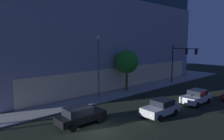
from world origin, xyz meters
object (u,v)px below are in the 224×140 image
Objects in this scene: street_lamp_sidewalk at (99,60)px; car_white at (196,97)px; car_black at (80,115)px; modern_building at (88,39)px; sidewalk_tree at (127,62)px; car_silver at (161,108)px; traffic_light_far_corner at (182,57)px.

street_lamp_sidewalk is 1.83× the size of car_white.
car_black is 14.66m from car_white.
car_white is (0.25, -22.38, -7.33)m from modern_building.
street_lamp_sidewalk is at bearing 131.92° from car_white.
sidewalk_tree is 1.33× the size of car_black.
sidewalk_tree is at bearing 8.36° from street_lamp_sidewalk.
modern_building reaches higher than street_lamp_sidewalk.
sidewalk_tree reaches higher than car_white.
car_white is (8.04, -8.96, -4.40)m from street_lamp_sidewalk.
car_silver is 0.97× the size of car_white.
traffic_light_far_corner is 0.84× the size of street_lamp_sidewalk.
car_silver is (-6.56, -21.98, -7.33)m from modern_building.
modern_building is 6.32× the size of sidewalk_tree.
car_black is (-12.08, -5.88, -3.68)m from sidewalk_tree.
modern_building reaches higher than car_black.
modern_building is at bearing 90.64° from car_white.
modern_building is 13.17m from sidewalk_tree.
car_white is at bearing -78.30° from sidewalk_tree.
traffic_light_far_corner is 1.10× the size of sidewalk_tree.
car_black reaches higher than car_silver.
street_lamp_sidewalk reaches higher than car_white.
car_white is (-8.90, -7.19, -4.03)m from traffic_light_far_corner.
street_lamp_sidewalk is (-16.94, 1.77, 0.36)m from traffic_light_far_corner.
car_black reaches higher than car_white.
car_silver is (-4.77, -9.44, -3.71)m from sidewalk_tree.
traffic_light_far_corner reaches higher than car_silver.
car_black is at bearing -154.04° from sidewalk_tree.
street_lamp_sidewalk is at bearing -120.14° from modern_building.
car_white is at bearing -15.67° from car_black.
car_white is at bearing -48.08° from street_lamp_sidewalk.
sidewalk_tree is 11.21m from car_silver.
modern_building is 8.77× the size of car_white.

